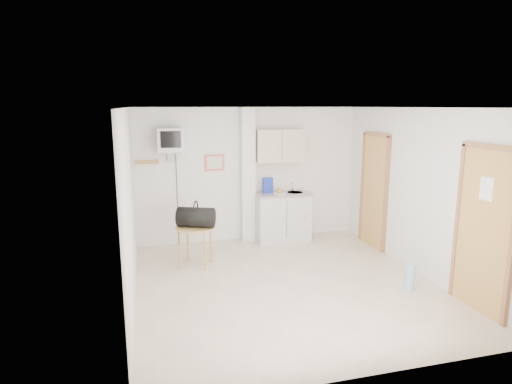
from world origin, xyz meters
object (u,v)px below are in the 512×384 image
object	(u,v)px
water_bottle	(410,277)
crt_television	(170,141)
round_table	(196,231)
duffel_bag	(196,217)

from	to	relation	value
water_bottle	crt_television	bearing A→B (deg)	139.23
crt_television	round_table	xyz separation A→B (m)	(0.29, -0.97, -1.37)
round_table	crt_television	bearing A→B (deg)	106.42
crt_television	duffel_bag	xyz separation A→B (m)	(0.29, -1.02, -1.12)
round_table	water_bottle	bearing A→B (deg)	-31.02
crt_television	round_table	distance (m)	1.70
crt_television	water_bottle	distance (m)	4.41
duffel_bag	water_bottle	bearing A→B (deg)	-7.77
water_bottle	duffel_bag	bearing A→B (deg)	149.60
crt_television	duffel_bag	distance (m)	1.54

